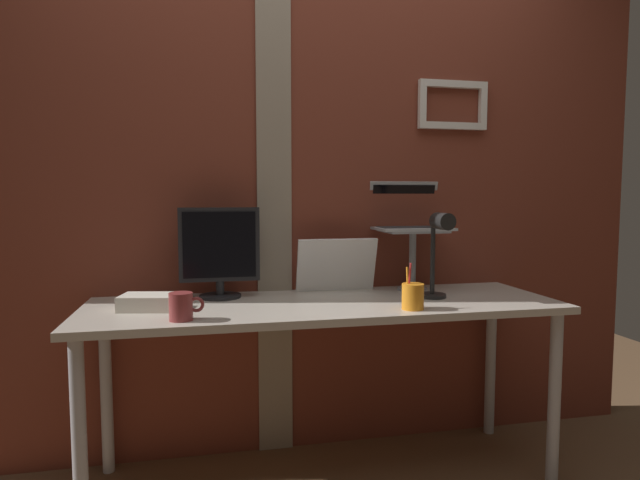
{
  "coord_description": "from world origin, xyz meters",
  "views": [
    {
      "loc": [
        -0.47,
        -2.07,
        1.2
      ],
      "look_at": [
        0.01,
        0.15,
        1.01
      ],
      "focal_mm": 29.79,
      "sensor_mm": 36.0,
      "label": 1
    }
  ],
  "objects_px": {
    "desk_lamp": "(438,246)",
    "coffee_mug": "(182,306)",
    "laptop": "(408,216)",
    "whiteboard_panel": "(337,265)",
    "pen_cup": "(413,296)",
    "monitor": "(220,249)"
  },
  "relations": [
    {
      "from": "laptop",
      "to": "desk_lamp",
      "type": "xyz_separation_m",
      "value": [
        0.02,
        -0.31,
        -0.11
      ]
    },
    {
      "from": "monitor",
      "to": "desk_lamp",
      "type": "distance_m",
      "value": 0.93
    },
    {
      "from": "monitor",
      "to": "pen_cup",
      "type": "height_order",
      "value": "monitor"
    },
    {
      "from": "whiteboard_panel",
      "to": "pen_cup",
      "type": "bearing_deg",
      "value": -65.85
    },
    {
      "from": "laptop",
      "to": "desk_lamp",
      "type": "height_order",
      "value": "laptop"
    },
    {
      "from": "desk_lamp",
      "to": "coffee_mug",
      "type": "relative_size",
      "value": 3.01
    },
    {
      "from": "coffee_mug",
      "to": "desk_lamp",
      "type": "bearing_deg",
      "value": 8.55
    },
    {
      "from": "monitor",
      "to": "laptop",
      "type": "bearing_deg",
      "value": 4.61
    },
    {
      "from": "laptop",
      "to": "coffee_mug",
      "type": "height_order",
      "value": "laptop"
    },
    {
      "from": "whiteboard_panel",
      "to": "coffee_mug",
      "type": "bearing_deg",
      "value": -146.99
    },
    {
      "from": "whiteboard_panel",
      "to": "desk_lamp",
      "type": "bearing_deg",
      "value": -37.05
    },
    {
      "from": "pen_cup",
      "to": "coffee_mug",
      "type": "height_order",
      "value": "pen_cup"
    },
    {
      "from": "whiteboard_panel",
      "to": "desk_lamp",
      "type": "height_order",
      "value": "desk_lamp"
    },
    {
      "from": "laptop",
      "to": "coffee_mug",
      "type": "distance_m",
      "value": 1.17
    },
    {
      "from": "whiteboard_panel",
      "to": "monitor",
      "type": "bearing_deg",
      "value": -175.97
    },
    {
      "from": "whiteboard_panel",
      "to": "pen_cup",
      "type": "xyz_separation_m",
      "value": [
        0.2,
        -0.44,
        -0.07
      ]
    },
    {
      "from": "laptop",
      "to": "coffee_mug",
      "type": "xyz_separation_m",
      "value": [
        -1.03,
        -0.47,
        -0.29
      ]
    },
    {
      "from": "whiteboard_panel",
      "to": "pen_cup",
      "type": "distance_m",
      "value": 0.48
    },
    {
      "from": "desk_lamp",
      "to": "pen_cup",
      "type": "xyz_separation_m",
      "value": [
        -0.17,
        -0.16,
        -0.18
      ]
    },
    {
      "from": "desk_lamp",
      "to": "whiteboard_panel",
      "type": "bearing_deg",
      "value": 142.95
    },
    {
      "from": "desk_lamp",
      "to": "coffee_mug",
      "type": "distance_m",
      "value": 1.07
    },
    {
      "from": "laptop",
      "to": "whiteboard_panel",
      "type": "distance_m",
      "value": 0.42
    }
  ]
}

